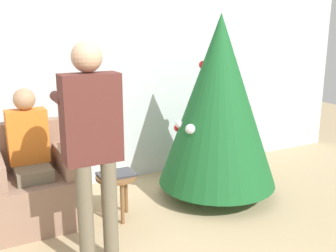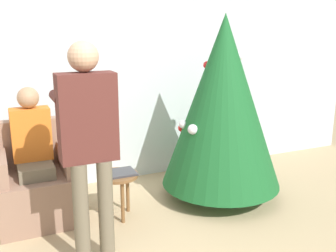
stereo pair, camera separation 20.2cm
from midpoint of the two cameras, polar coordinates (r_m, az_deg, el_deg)
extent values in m
cube|color=silver|center=(4.54, -12.12, 7.78)|extent=(8.00, 0.06, 2.70)
cylinder|color=brown|center=(4.47, 8.83, -9.07)|extent=(0.10, 0.10, 0.16)
cone|color=#195B28|center=(4.19, 9.34, 3.46)|extent=(1.28, 1.28, 1.81)
sphere|color=white|center=(4.16, 3.61, 0.22)|extent=(0.09, 0.09, 0.09)
sphere|color=white|center=(4.23, 11.46, 9.92)|extent=(0.11, 0.11, 0.11)
sphere|color=red|center=(4.22, 7.08, 8.77)|extent=(0.08, 0.08, 0.08)
sphere|color=red|center=(4.63, 9.41, 1.83)|extent=(0.10, 0.10, 0.10)
sphere|color=red|center=(4.33, 3.34, -0.32)|extent=(0.08, 0.08, 0.08)
sphere|color=white|center=(3.95, 5.07, -0.51)|extent=(0.10, 0.10, 0.10)
cube|color=#93705B|center=(4.03, -17.05, -9.78)|extent=(0.72, 0.73, 0.47)
cube|color=#93705B|center=(4.15, -18.05, -2.26)|extent=(0.72, 0.14, 0.47)
cube|color=#93705B|center=(3.89, -21.84, -5.52)|extent=(0.12, 0.66, 0.23)
cube|color=#93705B|center=(3.95, -13.06, -4.56)|extent=(0.12, 0.66, 0.23)
cylinder|color=#6B604C|center=(3.84, -18.15, -11.09)|extent=(0.11, 0.11, 0.47)
cylinder|color=#6B604C|center=(3.86, -15.15, -10.74)|extent=(0.11, 0.11, 0.47)
cube|color=#6B604C|center=(3.88, -17.26, -6.08)|extent=(0.32, 0.40, 0.12)
cube|color=orange|center=(3.93, -17.86, -1.11)|extent=(0.36, 0.20, 0.50)
sphere|color=tan|center=(3.86, -18.25, 3.91)|extent=(0.20, 0.20, 0.20)
cylinder|color=#6B604C|center=(3.14, -10.62, -12.70)|extent=(0.12, 0.12, 0.84)
cylinder|color=#6B604C|center=(3.18, -7.16, -12.17)|extent=(0.12, 0.12, 0.84)
cube|color=#562823|center=(2.96, -9.73, 1.22)|extent=(0.43, 0.20, 0.66)
sphere|color=tan|center=(2.93, -10.27, 9.89)|extent=(0.23, 0.23, 0.23)
cylinder|color=#562823|center=(3.08, -14.02, 4.01)|extent=(0.08, 0.30, 0.08)
cylinder|color=#562823|center=(3.16, -7.50, 4.57)|extent=(0.08, 0.30, 0.08)
cube|color=white|center=(3.34, -8.44, 5.04)|extent=(0.04, 0.14, 0.04)
cylinder|color=brown|center=(3.85, -5.83, -7.18)|extent=(0.40, 0.40, 0.03)
cylinder|color=brown|center=(3.82, -5.07, -10.99)|extent=(0.04, 0.04, 0.42)
cylinder|color=brown|center=(4.03, -4.42, -9.56)|extent=(0.04, 0.04, 0.42)
cylinder|color=brown|center=(3.97, -7.76, -10.07)|extent=(0.04, 0.04, 0.42)
cube|color=#38383D|center=(3.84, -5.84, -6.83)|extent=(0.35, 0.25, 0.02)
camera|label=1|loc=(0.10, -88.36, 0.41)|focal=42.00mm
camera|label=2|loc=(0.10, 91.64, -0.41)|focal=42.00mm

